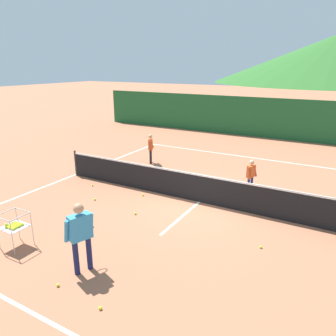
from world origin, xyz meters
TOP-DOWN VIEW (x-y plane):
  - ground_plane at (0.00, 0.00)m, footprint 120.00×120.00m
  - line_baseline_near at (0.00, -6.16)m, footprint 11.28×0.08m
  - line_baseline_far at (0.00, 6.19)m, footprint 11.28×0.08m
  - line_sideline_west at (-5.64, 0.00)m, footprint 0.08×12.34m
  - line_service_center at (0.00, 0.00)m, footprint 0.08×5.07m
  - tennis_net at (0.00, 0.00)m, footprint 11.19×0.08m
  - instructor at (-0.67, -4.72)m, footprint 0.47×0.82m
  - student_0 at (-3.80, 2.97)m, footprint 0.40×0.55m
  - student_1 at (1.23, 1.61)m, footprint 0.30×0.50m
  - ball_cart at (-2.85, -4.80)m, footprint 0.58×0.58m
  - tennis_ball_1 at (-1.92, -0.49)m, footprint 0.07×0.07m
  - tennis_ball_2 at (-1.31, -1.83)m, footprint 0.07×0.07m
  - tennis_ball_3 at (-3.13, -1.62)m, footprint 0.07×0.07m
  - tennis_ball_4 at (0.44, -5.46)m, footprint 0.07×0.07m
  - tennis_ball_5 at (-0.76, -5.39)m, footprint 0.07×0.07m
  - tennis_ball_6 at (2.51, -1.85)m, footprint 0.07×0.07m
  - tennis_ball_8 at (-4.12, -0.63)m, footprint 0.07×0.07m
  - windscreen_fence at (0.00, 11.14)m, footprint 24.83×0.08m

SIDE VIEW (x-z plane):
  - ground_plane at x=0.00m, z-range 0.00..0.00m
  - line_baseline_near at x=0.00m, z-range 0.00..0.01m
  - line_baseline_far at x=0.00m, z-range 0.00..0.01m
  - line_sideline_west at x=-5.64m, z-range 0.00..0.01m
  - line_service_center at x=0.00m, z-range 0.00..0.01m
  - tennis_ball_1 at x=-1.92m, z-range 0.00..0.07m
  - tennis_ball_2 at x=-1.31m, z-range 0.00..0.07m
  - tennis_ball_3 at x=-3.13m, z-range 0.00..0.07m
  - tennis_ball_4 at x=0.44m, z-range 0.00..0.07m
  - tennis_ball_5 at x=-0.76m, z-range 0.00..0.07m
  - tennis_ball_6 at x=2.51m, z-range 0.00..0.07m
  - tennis_ball_8 at x=-4.12m, z-range 0.00..0.07m
  - tennis_net at x=0.00m, z-range -0.03..1.02m
  - ball_cart at x=-2.85m, z-range 0.13..1.03m
  - student_1 at x=1.23m, z-range 0.12..1.35m
  - student_0 at x=-3.80m, z-range 0.14..1.50m
  - instructor at x=-0.67m, z-range 0.16..1.80m
  - windscreen_fence at x=0.00m, z-range 0.00..2.46m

